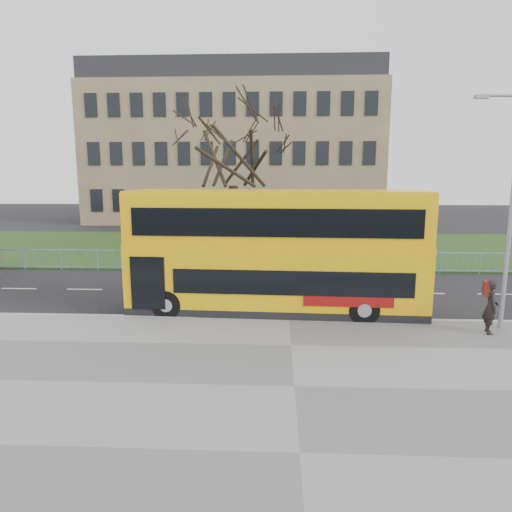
# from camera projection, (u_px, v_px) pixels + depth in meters

# --- Properties ---
(ground) EXTENTS (120.00, 120.00, 0.00)m
(ground) POSITION_uv_depth(u_px,v_px,m) (288.00, 308.00, 17.47)
(ground) COLOR black
(ground) RESTS_ON ground
(pavement) EXTENTS (80.00, 10.50, 0.12)m
(pavement) POSITION_uv_depth(u_px,v_px,m) (294.00, 388.00, 10.82)
(pavement) COLOR slate
(pavement) RESTS_ON ground
(kerb) EXTENTS (80.00, 0.20, 0.14)m
(kerb) POSITION_uv_depth(u_px,v_px,m) (289.00, 319.00, 15.93)
(kerb) COLOR #949496
(kerb) RESTS_ON ground
(grass_verge) EXTENTS (80.00, 15.40, 0.08)m
(grass_verge) POSITION_uv_depth(u_px,v_px,m) (283.00, 248.00, 31.52)
(grass_verge) COLOR #1F3A15
(grass_verge) RESTS_ON ground
(guard_railing) EXTENTS (40.00, 0.12, 1.10)m
(guard_railing) POSITION_uv_depth(u_px,v_px,m) (285.00, 262.00, 23.86)
(guard_railing) COLOR #73A6CC
(guard_railing) RESTS_ON ground
(bare_tree) EXTENTS (7.20, 7.20, 10.28)m
(bare_tree) POSITION_uv_depth(u_px,v_px,m) (233.00, 171.00, 26.51)
(bare_tree) COLOR black
(bare_tree) RESTS_ON grass_verge
(civic_building) EXTENTS (30.00, 15.00, 14.00)m
(civic_building) POSITION_uv_depth(u_px,v_px,m) (237.00, 156.00, 50.85)
(civic_building) COLOR #816F52
(civic_building) RESTS_ON ground
(yellow_bus) EXTENTS (10.71, 2.98, 4.45)m
(yellow_bus) POSITION_uv_depth(u_px,v_px,m) (276.00, 249.00, 16.56)
(yellow_bus) COLOR yellow
(yellow_bus) RESTS_ON ground
(pedestrian) EXTENTS (0.51, 0.69, 1.71)m
(pedestrian) POSITION_uv_depth(u_px,v_px,m) (491.00, 307.00, 14.28)
(pedestrian) COLOR black
(pedestrian) RESTS_ON pavement
(street_lamp) EXTENTS (1.55, 0.28, 7.32)m
(street_lamp) POSITION_uv_depth(u_px,v_px,m) (509.00, 205.00, 14.25)
(street_lamp) COLOR gray
(street_lamp) RESTS_ON pavement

